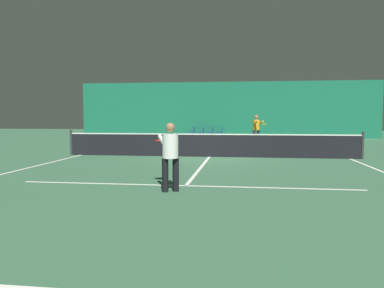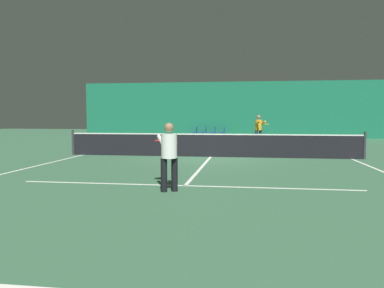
# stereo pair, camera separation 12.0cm
# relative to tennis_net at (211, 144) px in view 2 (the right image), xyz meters

# --- Properties ---
(ground_plane) EXTENTS (60.00, 60.00, 0.00)m
(ground_plane) POSITION_rel_tennis_net_xyz_m (0.00, 0.00, -0.51)
(ground_plane) COLOR #386647
(backdrop_curtain) EXTENTS (23.00, 0.12, 4.29)m
(backdrop_curtain) POSITION_rel_tennis_net_xyz_m (0.00, 13.95, 1.64)
(backdrop_curtain) COLOR #196B4C
(backdrop_curtain) RESTS_ON ground
(court_line_baseline_far) EXTENTS (11.00, 0.10, 0.00)m
(court_line_baseline_far) POSITION_rel_tennis_net_xyz_m (0.00, 11.90, -0.51)
(court_line_baseline_far) COLOR white
(court_line_baseline_far) RESTS_ON ground
(court_line_service_far) EXTENTS (8.25, 0.10, 0.00)m
(court_line_service_far) POSITION_rel_tennis_net_xyz_m (0.00, 6.40, -0.51)
(court_line_service_far) COLOR white
(court_line_service_far) RESTS_ON ground
(court_line_service_near) EXTENTS (8.25, 0.10, 0.00)m
(court_line_service_near) POSITION_rel_tennis_net_xyz_m (0.00, -6.40, -0.51)
(court_line_service_near) COLOR white
(court_line_service_near) RESTS_ON ground
(court_line_sideline_left) EXTENTS (0.10, 23.80, 0.00)m
(court_line_sideline_left) POSITION_rel_tennis_net_xyz_m (-5.50, 0.00, -0.51)
(court_line_sideline_left) COLOR white
(court_line_sideline_left) RESTS_ON ground
(court_line_sideline_right) EXTENTS (0.10, 23.80, 0.00)m
(court_line_sideline_right) POSITION_rel_tennis_net_xyz_m (5.50, 0.00, -0.51)
(court_line_sideline_right) COLOR white
(court_line_sideline_right) RESTS_ON ground
(court_line_centre) EXTENTS (0.10, 12.80, 0.00)m
(court_line_centre) POSITION_rel_tennis_net_xyz_m (0.00, 0.00, -0.51)
(court_line_centre) COLOR white
(court_line_centre) RESTS_ON ground
(tennis_net) EXTENTS (12.00, 0.10, 1.07)m
(tennis_net) POSITION_rel_tennis_net_xyz_m (0.00, 0.00, 0.00)
(tennis_net) COLOR black
(tennis_net) RESTS_ON ground
(player_near) EXTENTS (0.83, 1.31, 1.52)m
(player_near) POSITION_rel_tennis_net_xyz_m (-0.26, -7.08, 0.38)
(player_near) COLOR black
(player_near) RESTS_ON ground
(player_far) EXTENTS (0.86, 1.41, 1.72)m
(player_far) POSITION_rel_tennis_net_xyz_m (2.15, 6.90, 0.49)
(player_far) COLOR #2D2D38
(player_far) RESTS_ON ground
(courtside_chair_0) EXTENTS (0.44, 0.44, 0.84)m
(courtside_chair_0) POSITION_rel_tennis_net_xyz_m (-2.49, 13.40, -0.03)
(courtside_chair_0) COLOR #99999E
(courtside_chair_0) RESTS_ON ground
(courtside_chair_1) EXTENTS (0.44, 0.44, 0.84)m
(courtside_chair_1) POSITION_rel_tennis_net_xyz_m (-1.78, 13.40, -0.03)
(courtside_chair_1) COLOR #99999E
(courtside_chair_1) RESTS_ON ground
(courtside_chair_2) EXTENTS (0.44, 0.44, 0.84)m
(courtside_chair_2) POSITION_rel_tennis_net_xyz_m (-1.06, 13.40, -0.03)
(courtside_chair_2) COLOR #99999E
(courtside_chair_2) RESTS_ON ground
(courtside_chair_3) EXTENTS (0.44, 0.44, 0.84)m
(courtside_chair_3) POSITION_rel_tennis_net_xyz_m (-0.35, 13.40, -0.03)
(courtside_chair_3) COLOR #99999E
(courtside_chair_3) RESTS_ON ground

